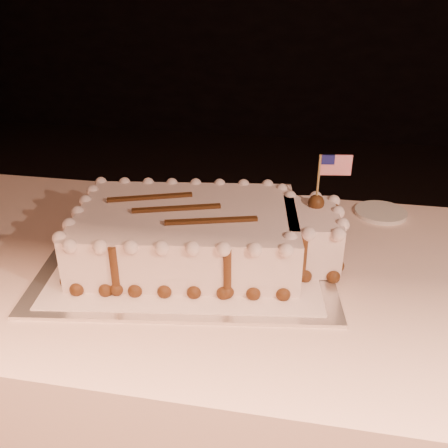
% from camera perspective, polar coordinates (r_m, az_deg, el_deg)
% --- Properties ---
extents(banquet_table, '(2.40, 0.80, 0.75)m').
position_cam_1_polar(banquet_table, '(1.32, 6.41, -19.18)').
color(banquet_table, '#FFD8C5').
rests_on(banquet_table, ground).
extents(cake_board, '(0.68, 0.55, 0.01)m').
position_cam_1_polar(cake_board, '(1.12, -4.05, -3.83)').
color(cake_board, silver).
rests_on(cake_board, banquet_table).
extents(doily, '(0.61, 0.50, 0.00)m').
position_cam_1_polar(doily, '(1.11, -4.06, -3.61)').
color(doily, white).
rests_on(doily, cake_board).
extents(sheet_cake, '(0.60, 0.39, 0.23)m').
position_cam_1_polar(sheet_cake, '(1.08, -2.43, -1.07)').
color(sheet_cake, white).
rests_on(sheet_cake, doily).
extents(side_plate, '(0.13, 0.13, 0.01)m').
position_cam_1_polar(side_plate, '(1.38, 17.47, 1.27)').
color(side_plate, white).
rests_on(side_plate, banquet_table).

